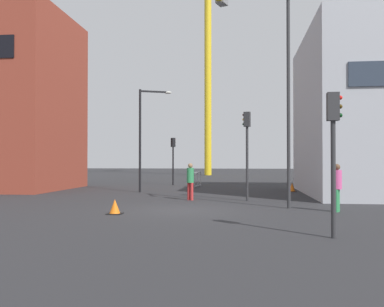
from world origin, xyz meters
name	(u,v)px	position (x,y,z in m)	size (l,w,h in m)	color
ground	(182,210)	(0.00, 0.00, 0.00)	(160.00, 160.00, 0.00)	#28282B
brick_building	(0,102)	(-13.60, 10.04, 5.75)	(8.98, 8.11, 11.51)	brown
construction_crane	(207,52)	(-2.13, 37.57, 15.79)	(6.14, 14.38, 24.53)	yellow
streetlamp_tall	(291,82)	(4.24, 0.83, 5.02)	(0.93, 1.76, 8.64)	#2D2D30
streetlamp_short	(145,130)	(-3.52, 8.68, 3.74)	(1.87, 0.83, 6.17)	black
traffic_light_far	(173,153)	(-2.98, 15.97, 2.46)	(0.37, 0.37, 3.64)	black
traffic_light_verge	(333,139)	(4.56, -5.46, 2.44)	(0.37, 0.24, 3.60)	#2D2D30
traffic_light_crosswalk	(247,141)	(2.54, 3.90, 2.81)	(0.39, 0.31, 4.20)	#2D2D30
pedestrian_walking	(190,179)	(-0.16, 3.94, 1.03)	(0.34, 0.34, 1.77)	red
pedestrian_waiting	(337,184)	(5.82, 0.03, 1.04)	(0.34, 0.34, 1.78)	#2D844C
safety_barrier_mid_span	(198,179)	(-0.85, 13.94, 0.56)	(0.32, 1.95, 1.08)	gray
traffic_cone_striped	(292,188)	(5.33, 10.13, 0.24)	(0.52, 0.52, 0.53)	black
traffic_cone_on_verge	(115,207)	(-2.20, -1.57, 0.24)	(0.53, 0.53, 0.53)	black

